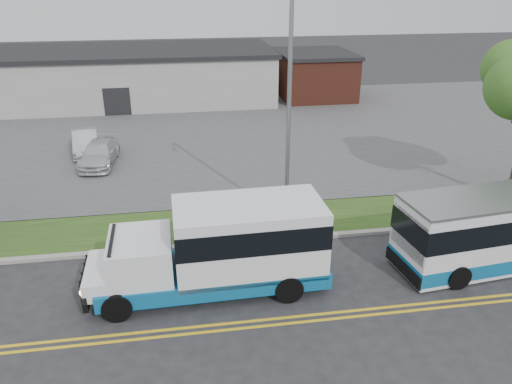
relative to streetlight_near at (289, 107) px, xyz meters
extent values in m
plane|color=#28282B|center=(-3.00, -2.73, -5.23)|extent=(140.00, 140.00, 0.00)
cube|color=yellow|center=(-3.00, -6.58, -5.23)|extent=(70.00, 0.12, 0.01)
cube|color=yellow|center=(-3.00, -6.88, -5.23)|extent=(70.00, 0.12, 0.01)
cube|color=#9E9B93|center=(-3.00, -1.63, -5.16)|extent=(80.00, 0.30, 0.15)
cube|color=#284316|center=(-3.00, 0.17, -5.18)|extent=(80.00, 3.30, 0.10)
cube|color=#4C4C4F|center=(-3.00, 14.27, -5.18)|extent=(80.00, 25.00, 0.10)
cube|color=#9E9E99|center=(-9.00, 24.27, -3.23)|extent=(25.00, 10.00, 4.00)
cube|color=black|center=(-9.00, 24.27, -1.06)|extent=(25.40, 10.40, 0.35)
cube|color=black|center=(-9.00, 19.32, -4.13)|extent=(2.00, 0.15, 2.20)
cube|color=brown|center=(7.50, 23.27, -3.43)|extent=(6.00, 7.00, 3.60)
cube|color=black|center=(7.50, 23.27, -1.48)|extent=(6.30, 7.30, 0.30)
cylinder|color=gray|center=(0.00, 0.07, -0.38)|extent=(0.18, 0.18, 9.50)
cube|color=#0D5E94|center=(-3.59, -4.52, -4.60)|extent=(7.84, 2.81, 0.57)
cube|color=white|center=(-2.33, -4.49, -3.29)|extent=(5.09, 2.74, 2.40)
cube|color=black|center=(-2.33, -4.49, -2.89)|extent=(5.12, 2.79, 0.86)
cube|color=white|center=(-5.99, -4.57, -3.69)|extent=(2.12, 2.51, 1.37)
cube|color=black|center=(-6.85, -4.59, -3.46)|extent=(0.16, 2.18, 1.03)
cube|color=white|center=(-7.25, -4.60, -4.26)|extent=(1.20, 2.37, 0.63)
cube|color=black|center=(-7.77, -4.61, -4.60)|extent=(0.22, 2.35, 0.57)
sphere|color=#FFD88C|center=(-7.81, -5.47, -4.32)|extent=(0.23, 0.23, 0.23)
sphere|color=#FFD88C|center=(-7.84, -3.76, -4.32)|extent=(0.23, 0.23, 0.23)
cylinder|color=black|center=(-6.77, -5.83, -4.75)|extent=(0.97, 0.34, 0.96)
cylinder|color=black|center=(-6.82, -3.36, -4.75)|extent=(0.97, 0.34, 0.96)
cylinder|color=black|center=(-1.16, -5.70, -4.75)|extent=(0.97, 0.34, 0.96)
cylinder|color=black|center=(-1.21, -3.23, -4.75)|extent=(0.97, 0.34, 0.96)
cube|color=black|center=(3.32, -4.95, -3.46)|extent=(0.32, 2.14, 1.49)
cube|color=black|center=(3.25, -4.95, -4.81)|extent=(0.36, 2.33, 0.47)
cylinder|color=black|center=(4.87, -5.89, -4.79)|extent=(0.92, 0.39, 0.90)
cylinder|color=black|center=(4.64, -3.70, -4.79)|extent=(0.92, 0.39, 0.90)
imported|color=silver|center=(-10.12, 10.71, -4.46)|extent=(2.07, 4.26, 1.35)
imported|color=silver|center=(-9.05, 8.60, -4.50)|extent=(2.12, 4.51, 1.27)
camera|label=1|loc=(-4.45, -19.33, 5.03)|focal=35.00mm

